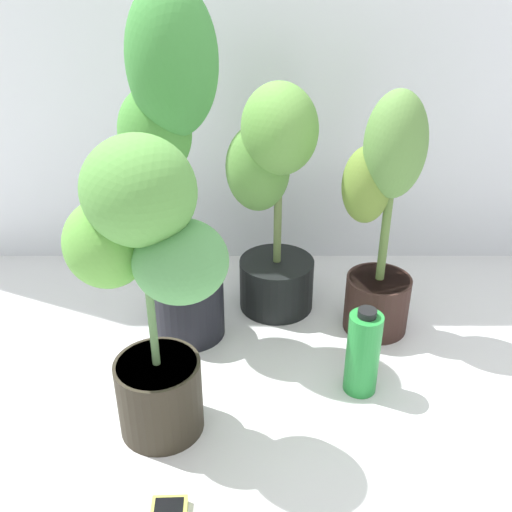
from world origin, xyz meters
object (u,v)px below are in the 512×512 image
Objects in this scene: potted_plant_front_left at (147,274)px; nutrient_bottle at (363,353)px; potted_plant_back_left at (172,146)px; potted_plant_back_right at (382,213)px; potted_plant_back_center at (273,189)px.

potted_plant_front_left is 0.65m from nutrient_bottle.
potted_plant_back_left is 1.33× the size of potted_plant_front_left.
nutrient_bottle is at bearing 15.06° from potted_plant_front_left.
nutrient_bottle is at bearing -105.00° from potted_plant_back_right.
potted_plant_back_right is (0.60, 0.03, -0.22)m from potted_plant_back_left.
potted_plant_back_right is (0.32, -0.13, -0.02)m from potted_plant_back_center.
potted_plant_back_right reaches higher than potted_plant_back_center.
potted_plant_back_center is 0.97× the size of potted_plant_front_left.
potted_plant_back_left is 3.92× the size of nutrient_bottle.
potted_plant_front_left is 2.94× the size of nutrient_bottle.
potted_plant_back_left is at bearing 152.42° from nutrient_bottle.
potted_plant_back_center is 0.58m from nutrient_bottle.
potted_plant_back_right is at bearing -22.23° from potted_plant_back_center.
potted_plant_back_right is 0.77m from potted_plant_front_left.
potted_plant_front_left is at bearing -164.94° from nutrient_bottle.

